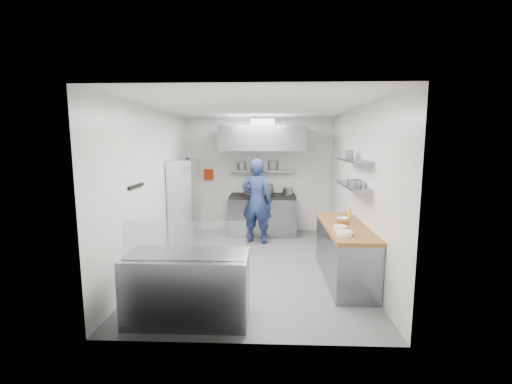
{
  "coord_description": "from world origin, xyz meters",
  "views": [
    {
      "loc": [
        0.26,
        -6.0,
        2.21
      ],
      "look_at": [
        0.0,
        0.6,
        1.25
      ],
      "focal_mm": 24.0,
      "sensor_mm": 36.0,
      "label": 1
    }
  ],
  "objects_px": {
    "chef": "(257,201)",
    "wire_rack": "(185,204)",
    "display_case": "(188,287)",
    "gas_range": "(263,216)"
  },
  "relations": [
    {
      "from": "wire_rack",
      "to": "display_case",
      "type": "distance_m",
      "value": 3.21
    },
    {
      "from": "gas_range",
      "to": "chef",
      "type": "bearing_deg",
      "value": -99.05
    },
    {
      "from": "gas_range",
      "to": "display_case",
      "type": "distance_m",
      "value": 4.19
    },
    {
      "from": "chef",
      "to": "display_case",
      "type": "relative_size",
      "value": 1.25
    },
    {
      "from": "chef",
      "to": "display_case",
      "type": "distance_m",
      "value": 3.51
    },
    {
      "from": "gas_range",
      "to": "wire_rack",
      "type": "xyz_separation_m",
      "value": [
        -1.63,
        -1.02,
        0.48
      ]
    },
    {
      "from": "gas_range",
      "to": "display_case",
      "type": "xyz_separation_m",
      "value": [
        -0.85,
        -4.1,
        -0.03
      ]
    },
    {
      "from": "wire_rack",
      "to": "display_case",
      "type": "relative_size",
      "value": 1.23
    },
    {
      "from": "chef",
      "to": "wire_rack",
      "type": "distance_m",
      "value": 1.55
    },
    {
      "from": "display_case",
      "to": "chef",
      "type": "bearing_deg",
      "value": 77.76
    }
  ]
}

